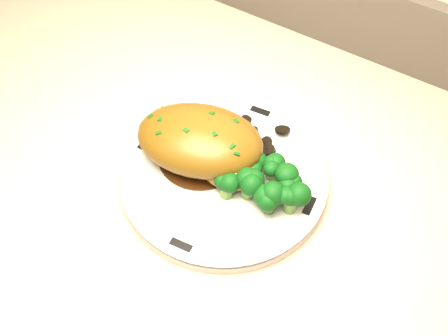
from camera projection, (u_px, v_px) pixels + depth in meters
The scene contains 10 objects.
counter at pixel (124, 264), 1.17m from camera, with size 2.22×0.73×1.08m.
plate at pixel (224, 177), 0.70m from camera, with size 0.26×0.26×0.02m, color silver.
rim_accent_0 at pixel (260, 111), 0.76m from camera, with size 0.03×0.01×0.00m, color black.
rim_accent_1 at pixel (146, 142), 0.72m from camera, with size 0.03×0.01×0.00m, color black.
rim_accent_2 at pixel (181, 245), 0.64m from camera, with size 0.03×0.01×0.00m, color black.
rim_accent_3 at pixel (309, 206), 0.67m from camera, with size 0.03×0.01×0.00m, color black.
gravy_pool at pixel (201, 155), 0.71m from camera, with size 0.11×0.11×0.00m, color #3C1D0A.
chicken_breast at pixel (203, 144), 0.69m from camera, with size 0.19×0.15×0.06m.
mushroom_pile at pixel (257, 137), 0.72m from camera, with size 0.07×0.06×0.02m.
broccoli_florets at pixel (264, 183), 0.66m from camera, with size 0.10×0.08×0.04m.
Camera 1 is at (0.34, 1.33, 1.54)m, focal length 45.00 mm.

